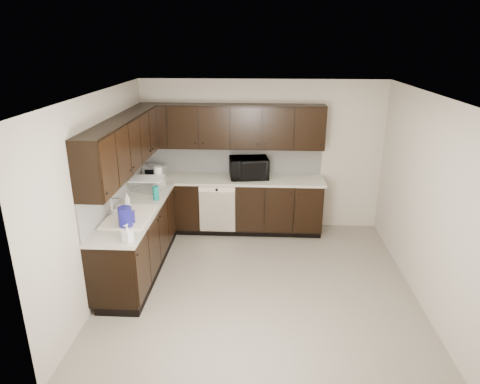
# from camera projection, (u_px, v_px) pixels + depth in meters

# --- Properties ---
(floor) EXTENTS (4.00, 4.00, 0.00)m
(floor) POSITION_uv_depth(u_px,v_px,m) (259.00, 284.00, 5.72)
(floor) COLOR gray
(floor) RESTS_ON ground
(ceiling) EXTENTS (4.00, 4.00, 0.00)m
(ceiling) POSITION_uv_depth(u_px,v_px,m) (262.00, 94.00, 4.87)
(ceiling) COLOR white
(ceiling) RESTS_ON wall_back
(wall_back) EXTENTS (4.00, 0.02, 2.50)m
(wall_back) POSITION_uv_depth(u_px,v_px,m) (262.00, 155.00, 7.17)
(wall_back) COLOR #BCB1A0
(wall_back) RESTS_ON floor
(wall_left) EXTENTS (0.02, 4.00, 2.50)m
(wall_left) POSITION_uv_depth(u_px,v_px,m) (102.00, 194.00, 5.40)
(wall_left) COLOR #BCB1A0
(wall_left) RESTS_ON floor
(wall_right) EXTENTS (0.02, 4.00, 2.50)m
(wall_right) POSITION_uv_depth(u_px,v_px,m) (425.00, 200.00, 5.19)
(wall_right) COLOR #BCB1A0
(wall_right) RESTS_ON floor
(wall_front) EXTENTS (4.00, 0.02, 2.50)m
(wall_front) POSITION_uv_depth(u_px,v_px,m) (258.00, 284.00, 3.42)
(wall_front) COLOR #BCB1A0
(wall_front) RESTS_ON floor
(lower_cabinets) EXTENTS (3.00, 2.80, 0.90)m
(lower_cabinets) POSITION_uv_depth(u_px,v_px,m) (196.00, 221.00, 6.67)
(lower_cabinets) COLOR black
(lower_cabinets) RESTS_ON floor
(countertop) EXTENTS (3.03, 2.83, 0.04)m
(countertop) POSITION_uv_depth(u_px,v_px,m) (194.00, 191.00, 6.50)
(countertop) COLOR beige
(countertop) RESTS_ON lower_cabinets
(backsplash) EXTENTS (3.00, 2.80, 0.48)m
(backsplash) POSITION_uv_depth(u_px,v_px,m) (183.00, 170.00, 6.62)
(backsplash) COLOR beige
(backsplash) RESTS_ON countertop
(upper_cabinets) EXTENTS (3.00, 2.80, 0.70)m
(upper_cabinets) POSITION_uv_depth(u_px,v_px,m) (187.00, 134.00, 6.31)
(upper_cabinets) COLOR black
(upper_cabinets) RESTS_ON wall_back
(dishwasher) EXTENTS (0.58, 0.04, 0.78)m
(dishwasher) POSITION_uv_depth(u_px,v_px,m) (217.00, 207.00, 6.89)
(dishwasher) COLOR beige
(dishwasher) RESTS_ON lower_cabinets
(sink) EXTENTS (0.54, 0.82, 0.42)m
(sink) POSITION_uv_depth(u_px,v_px,m) (129.00, 222.00, 5.49)
(sink) COLOR beige
(sink) RESTS_ON countertop
(microwave) EXTENTS (0.68, 0.51, 0.34)m
(microwave) POSITION_uv_depth(u_px,v_px,m) (249.00, 168.00, 6.97)
(microwave) COLOR black
(microwave) RESTS_ON countertop
(soap_bottle_a) EXTENTS (0.13, 0.13, 0.21)m
(soap_bottle_a) POSITION_uv_depth(u_px,v_px,m) (127.00, 233.00, 4.78)
(soap_bottle_a) COLOR gray
(soap_bottle_a) RESTS_ON countertop
(soap_bottle_b) EXTENTS (0.11, 0.11, 0.21)m
(soap_bottle_b) POSITION_uv_depth(u_px,v_px,m) (127.00, 200.00, 5.75)
(soap_bottle_b) COLOR gray
(soap_bottle_b) RESTS_ON countertop
(toaster_oven) EXTENTS (0.38, 0.33, 0.20)m
(toaster_oven) POSITION_uv_depth(u_px,v_px,m) (155.00, 171.00, 7.02)
(toaster_oven) COLOR silver
(toaster_oven) RESTS_ON countertop
(storage_bin) EXTENTS (0.54, 0.48, 0.18)m
(storage_bin) POSITION_uv_depth(u_px,v_px,m) (147.00, 184.00, 6.45)
(storage_bin) COLOR silver
(storage_bin) RESTS_ON countertop
(blue_pitcher) EXTENTS (0.19, 0.19, 0.26)m
(blue_pitcher) POSITION_uv_depth(u_px,v_px,m) (125.00, 217.00, 5.14)
(blue_pitcher) COLOR #100F91
(blue_pitcher) RESTS_ON countertop
(teal_tumbler) EXTENTS (0.10, 0.10, 0.20)m
(teal_tumbler) POSITION_uv_depth(u_px,v_px,m) (156.00, 193.00, 6.04)
(teal_tumbler) COLOR #0B7B6E
(teal_tumbler) RESTS_ON countertop
(paper_towel_roll) EXTENTS (0.15, 0.15, 0.28)m
(paper_towel_roll) POSITION_uv_depth(u_px,v_px,m) (158.00, 176.00, 6.68)
(paper_towel_roll) COLOR silver
(paper_towel_roll) RESTS_ON countertop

